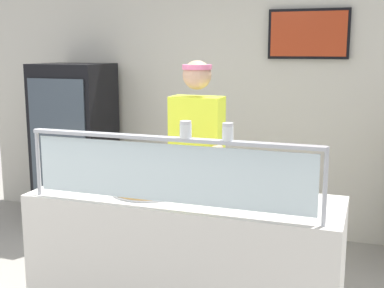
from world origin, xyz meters
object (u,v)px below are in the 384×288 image
Objects in this scene: pizza_server at (146,187)px; pepper_flake_shaker at (228,133)px; pizza_tray at (148,190)px; parmesan_shaker at (186,131)px; worker_figure at (197,163)px; drink_fridge at (75,145)px.

pepper_flake_shaker reaches higher than pizza_server.
pizza_server is at bearing -109.83° from pizza_tray.
parmesan_shaker is at bearing 180.00° from pepper_flake_shaker.
drink_fridge is at bearing 148.96° from worker_figure.
pizza_tray is 0.78m from pepper_flake_shaker.
drink_fridge is at bearing 134.96° from parmesan_shaker.
parmesan_shaker is 0.24m from pepper_flake_shaker.
pizza_tray is at bearing 155.35° from pepper_flake_shaker.
pizza_tray is 4.95× the size of parmesan_shaker.
parmesan_shaker is at bearing -37.58° from pizza_tray.
pizza_tray is 0.67m from worker_figure.
worker_figure is 1.04× the size of drink_fridge.
pizza_server reaches higher than pizza_tray.
pizza_server is 2.34m from drink_fridge.
pizza_server is 0.17× the size of drink_fridge.
pizza_tray is 0.62m from parmesan_shaker.
drink_fridge reaches higher than pizza_tray.
pizza_server is at bearing -46.91° from drink_fridge.
pizza_server is 2.96× the size of parmesan_shaker.
parmesan_shaker is at bearing -45.04° from drink_fridge.
drink_fridge is (-1.70, 1.02, -0.16)m from worker_figure.
pizza_server is 0.69m from worker_figure.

